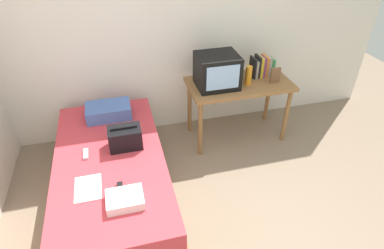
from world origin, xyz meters
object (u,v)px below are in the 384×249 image
object	(u,v)px
pillow	(109,111)
handbag	(125,138)
water_bottle	(248,76)
picture_frame	(275,75)
book_row	(262,66)
tv	(217,71)
folded_towel	(125,199)
desk	(239,90)
remote_silver	(86,154)
bed	(113,178)
magazine	(88,188)
remote_dark	(120,189)

from	to	relation	value
pillow	handbag	world-z (taller)	handbag
water_bottle	handbag	bearing A→B (deg)	-161.05
picture_frame	book_row	bearing A→B (deg)	110.14
tv	folded_towel	bearing A→B (deg)	-132.31
pillow	picture_frame	bearing A→B (deg)	-3.35
water_bottle	pillow	distance (m)	1.55
desk	pillow	distance (m)	1.46
remote_silver	water_bottle	bearing A→B (deg)	16.29
bed	pillow	world-z (taller)	pillow
book_row	folded_towel	size ratio (longest dim) A/B	0.90
pillow	magazine	xyz separation A→B (m)	(-0.22, -1.03, -0.07)
water_bottle	remote_silver	distance (m)	1.87
tv	handbag	size ratio (longest dim) A/B	1.47
pillow	handbag	size ratio (longest dim) A/B	1.54
pillow	remote_silver	bearing A→B (deg)	-111.87
tv	pillow	world-z (taller)	tv
picture_frame	water_bottle	bearing A→B (deg)	174.34
bed	water_bottle	size ratio (longest dim) A/B	9.24
book_row	desk	bearing A→B (deg)	-161.11
tv	remote_silver	xyz separation A→B (m)	(-1.42, -0.57, -0.39)
desk	folded_towel	xyz separation A→B (m)	(-1.40, -1.24, -0.09)
remote_silver	book_row	bearing A→B (deg)	18.90
handbag	desk	bearing A→B (deg)	22.29
pillow	desk	bearing A→B (deg)	-0.48
bed	folded_towel	world-z (taller)	folded_towel
book_row	picture_frame	bearing A→B (deg)	-69.86
water_bottle	handbag	distance (m)	1.50
tv	remote_silver	bearing A→B (deg)	-158.09
desk	book_row	bearing A→B (deg)	18.89
water_bottle	book_row	size ratio (longest dim) A/B	0.86
water_bottle	desk	bearing A→B (deg)	136.71
magazine	tv	bearing A→B (deg)	35.67
picture_frame	magazine	xyz separation A→B (m)	(-2.06, -0.92, -0.31)
desk	remote_silver	size ratio (longest dim) A/B	8.06
picture_frame	pillow	world-z (taller)	picture_frame
book_row	tv	bearing A→B (deg)	-168.92
magazine	remote_silver	size ratio (longest dim) A/B	2.01
handbag	remote_silver	xyz separation A→B (m)	(-0.37, -0.04, -0.09)
pillow	remote_silver	xyz separation A→B (m)	(-0.24, -0.59, -0.06)
remote_dark	folded_towel	xyz separation A→B (m)	(0.03, -0.14, 0.03)
water_bottle	remote_silver	bearing A→B (deg)	-163.71
remote_dark	remote_silver	bearing A→B (deg)	117.54
water_bottle	picture_frame	bearing A→B (deg)	-5.66
book_row	picture_frame	world-z (taller)	book_row
tv	picture_frame	world-z (taller)	tv
bed	picture_frame	size ratio (longest dim) A/B	11.33
picture_frame	remote_dark	xyz separation A→B (m)	(-1.81, -1.01, -0.30)
water_bottle	book_row	distance (m)	0.29
bed	desk	distance (m)	1.69
desk	folded_towel	bearing A→B (deg)	-138.38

